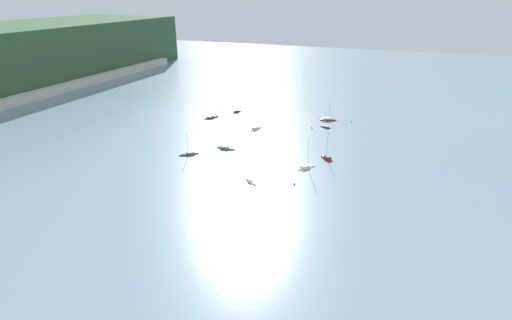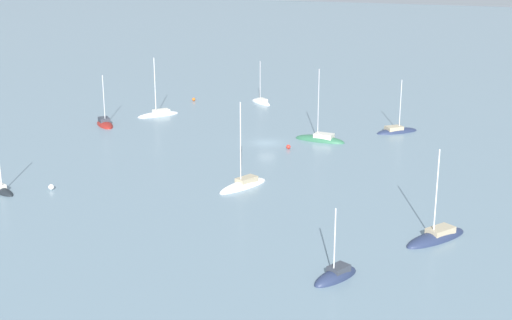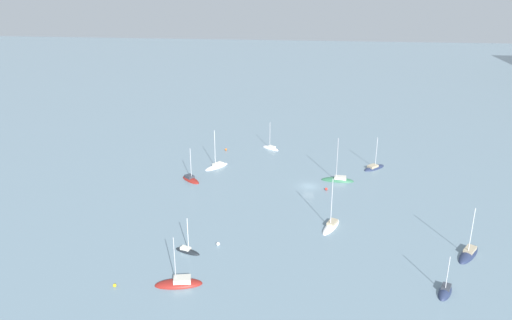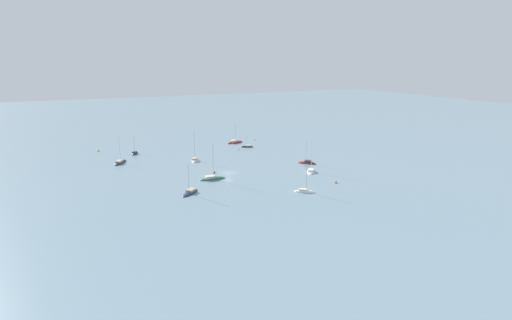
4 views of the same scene
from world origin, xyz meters
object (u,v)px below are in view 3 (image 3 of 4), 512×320
sailboat_1 (331,227)px  sailboat_3 (217,167)px  sailboat_4 (271,148)px  sailboat_8 (445,292)px  mooring_buoy_4 (326,189)px  mooring_buoy_2 (218,244)px  mooring_buoy_3 (226,150)px  sailboat_9 (179,284)px  sailboat_5 (468,254)px  mooring_buoy_1 (115,285)px  sailboat_2 (191,180)px  sailboat_6 (187,251)px  sailboat_7 (338,180)px  sailboat_0 (374,168)px

sailboat_1 → sailboat_3: bearing=-113.6°
sailboat_4 → sailboat_8: bearing=153.9°
sailboat_1 → mooring_buoy_4: (-19.11, -0.80, 0.21)m
mooring_buoy_2 → mooring_buoy_3: mooring_buoy_2 is taller
sailboat_4 → sailboat_9: 73.14m
sailboat_5 → mooring_buoy_1: (17.97, -62.11, 0.19)m
sailboat_1 → mooring_buoy_3: size_ratio=18.46×
sailboat_2 → sailboat_4: size_ratio=1.06×
sailboat_1 → sailboat_6: sailboat_1 is taller
sailboat_2 → sailboat_3: 11.16m
sailboat_2 → sailboat_4: 32.69m
sailboat_6 → sailboat_7: sailboat_7 is taller
sailboat_0 → sailboat_3: (4.21, -42.79, 0.01)m
sailboat_1 → mooring_buoy_4: size_ratio=17.94×
sailboat_4 → sailboat_7: sailboat_7 is taller
mooring_buoy_1 → mooring_buoy_3: 71.52m
sailboat_1 → sailboat_7: (-25.59, 2.22, -0.00)m
sailboat_6 → mooring_buoy_4: sailboat_6 is taller
sailboat_6 → sailboat_8: (7.50, 45.63, -0.02)m
mooring_buoy_1 → sailboat_7: bearing=143.0°
sailboat_7 → mooring_buoy_2: bearing=59.6°
sailboat_7 → sailboat_9: (49.58, -28.28, 0.00)m
sailboat_0 → mooring_buoy_1: bearing=-172.8°
sailboat_4 → mooring_buoy_3: size_ratio=13.79×
sailboat_3 → sailboat_9: 55.61m
sailboat_0 → sailboat_7: size_ratio=0.77×
sailboat_5 → mooring_buoy_2: bearing=-54.9°
sailboat_5 → sailboat_6: sailboat_5 is taller
sailboat_1 → sailboat_8: sailboat_1 is taller
sailboat_2 → sailboat_4: sailboat_2 is taller
sailboat_3 → sailboat_4: sailboat_3 is taller
sailboat_1 → sailboat_3: size_ratio=1.07×
sailboat_6 → mooring_buoy_1: bearing=-105.5°
sailboat_2 → sailboat_4: bearing=99.9°
sailboat_5 → mooring_buoy_2: (2.34, -47.43, 0.26)m
sailboat_0 → sailboat_9: (59.64, -38.35, 0.01)m
sailboat_8 → sailboat_7: bearing=-136.7°
sailboat_7 → mooring_buoy_4: (6.48, -3.02, 0.22)m
sailboat_3 → sailboat_7: (5.85, 32.72, -0.00)m
sailboat_4 → mooring_buoy_3: (3.31, -13.17, 0.22)m
sailboat_5 → mooring_buoy_4: (-27.09, -26.27, 0.23)m
sailboat_2 → sailboat_7: 37.76m
mooring_buoy_2 → mooring_buoy_4: size_ratio=1.08×
sailboat_8 → sailboat_0: bearing=-149.8°
sailboat_0 → sailboat_1: size_ratio=0.79×
mooring_buoy_1 → mooring_buoy_3: size_ratio=0.90×
sailboat_7 → sailboat_6: bearing=56.4°
sailboat_1 → sailboat_4: bearing=-138.2°
sailboat_5 → sailboat_6: bearing=-51.9°
sailboat_1 → sailboat_6: (13.35, -27.31, -0.01)m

